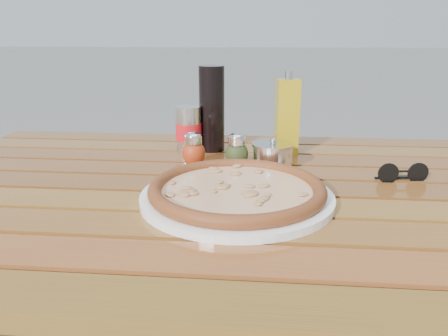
# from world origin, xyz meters

# --- Properties ---
(table) EXTENTS (1.40, 0.90, 0.75)m
(table) POSITION_xyz_m (0.00, -0.00, 0.67)
(table) COLOR #3C200D
(table) RESTS_ON ground
(plate) EXTENTS (0.47, 0.47, 0.01)m
(plate) POSITION_xyz_m (0.03, -0.09, 0.76)
(plate) COLOR white
(plate) RESTS_ON table
(pizza) EXTENTS (0.44, 0.44, 0.03)m
(pizza) POSITION_xyz_m (0.03, -0.09, 0.77)
(pizza) COLOR #FFE0B6
(pizza) RESTS_ON plate
(pepper_shaker) EXTENTS (0.06, 0.06, 0.08)m
(pepper_shaker) POSITION_xyz_m (-0.08, 0.13, 0.79)
(pepper_shaker) COLOR #B53714
(pepper_shaker) RESTS_ON table
(oregano_shaker) EXTENTS (0.06, 0.06, 0.08)m
(oregano_shaker) POSITION_xyz_m (0.02, 0.13, 0.79)
(oregano_shaker) COLOR #35411A
(oregano_shaker) RESTS_ON table
(dark_bottle) EXTENTS (0.07, 0.07, 0.22)m
(dark_bottle) POSITION_xyz_m (-0.06, 0.27, 0.86)
(dark_bottle) COLOR black
(dark_bottle) RESTS_ON table
(soda_can) EXTENTS (0.07, 0.07, 0.12)m
(soda_can) POSITION_xyz_m (-0.11, 0.25, 0.81)
(soda_can) COLOR silver
(soda_can) RESTS_ON table
(olive_oil_cruet) EXTENTS (0.06, 0.06, 0.21)m
(olive_oil_cruet) POSITION_xyz_m (0.14, 0.26, 0.85)
(olive_oil_cruet) COLOR #AD8F12
(olive_oil_cruet) RESTS_ON table
(parmesan_tin) EXTENTS (0.12, 0.12, 0.07)m
(parmesan_tin) POSITION_xyz_m (0.10, 0.12, 0.78)
(parmesan_tin) COLOR white
(parmesan_tin) RESTS_ON table
(sunglasses) EXTENTS (0.11, 0.04, 0.04)m
(sunglasses) POSITION_xyz_m (0.38, 0.06, 0.77)
(sunglasses) COLOR black
(sunglasses) RESTS_ON table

